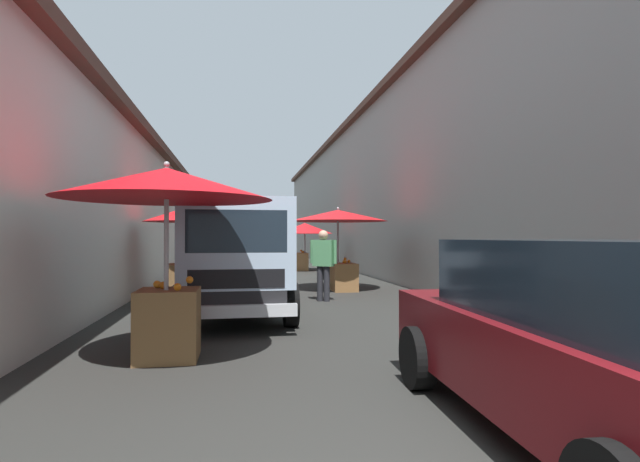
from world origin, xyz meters
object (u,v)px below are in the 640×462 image
fruit_stall_near_right (167,205)px  fruit_stall_far_right (339,226)px  fruit_stall_near_left (304,233)px  delivery_truck (237,262)px  vendor_in_shade (323,260)px  plastic_stool (190,276)px  parked_scooter (324,266)px  vendor_by_crates (209,256)px  fruit_stall_far_left (189,228)px  hatchback_car (596,340)px

fruit_stall_near_right → fruit_stall_far_right: fruit_stall_near_right is taller
fruit_stall_near_right → fruit_stall_near_left: size_ratio=1.04×
fruit_stall_near_right → delivery_truck: 2.84m
vendor_in_shade → plastic_stool: bearing=42.2°
delivery_truck → parked_scooter: delivery_truck is taller
vendor_by_crates → plastic_stool: 1.52m
fruit_stall_far_left → delivery_truck: (-3.42, -1.15, -0.66)m
delivery_truck → plastic_stool: delivery_truck is taller
fruit_stall_far_left → hatchback_car: 9.70m
fruit_stall_near_left → delivery_truck: fruit_stall_near_left is taller
fruit_stall_far_left → vendor_by_crates: (3.88, -0.24, -0.83)m
vendor_in_shade → fruit_stall_far_left: bearing=70.0°
delivery_truck → fruit_stall_near_left: bearing=-13.2°
hatchback_car → fruit_stall_far_right: bearing=-1.2°
fruit_stall_far_right → delivery_truck: fruit_stall_far_right is taller
vendor_in_shade → plastic_stool: size_ratio=3.74×
fruit_stall_far_right → vendor_in_shade: (-2.12, 0.81, -0.85)m
fruit_stall_far_right → fruit_stall_near_left: fruit_stall_far_right is taller
vendor_in_shade → fruit_stall_near_left: bearing=-5.2°
delivery_truck → fruit_stall_near_right: bearing=162.6°
fruit_stall_far_left → plastic_stool: size_ratio=5.30×
fruit_stall_far_right → hatchback_car: 9.96m
fruit_stall_far_left → fruit_stall_near_left: size_ratio=0.95×
fruit_stall_near_right → vendor_by_crates: fruit_stall_near_right is taller
fruit_stall_far_right → vendor_in_shade: fruit_stall_far_right is taller
delivery_truck → vendor_by_crates: delivery_truck is taller
hatchback_car → vendor_by_crates: size_ratio=2.61×
parked_scooter → vendor_by_crates: bearing=105.1°
plastic_stool → fruit_stall_near_left: bearing=-34.1°
vendor_by_crates → hatchback_car: bearing=-164.8°
plastic_stool → vendor_by_crates: bearing=-18.4°
hatchback_car → delivery_truck: delivery_truck is taller
vendor_in_shade → plastic_stool: (3.65, 3.31, -0.61)m
fruit_stall_far_right → plastic_stool: size_ratio=6.31×
fruit_stall_far_left → vendor_by_crates: fruit_stall_far_left is taller
hatchback_car → vendor_in_shade: (7.78, 0.60, 0.20)m
parked_scooter → plastic_stool: size_ratio=3.78×
fruit_stall_far_left → fruit_stall_far_right: size_ratio=0.84×
hatchback_car → parked_scooter: (13.85, -0.50, -0.29)m
fruit_stall_near_left → fruit_stall_near_right: bearing=166.1°
parked_scooter → delivery_truck: bearing=160.0°
fruit_stall_near_right → fruit_stall_near_left: fruit_stall_near_right is taller
fruit_stall_near_right → delivery_truck: (2.59, -0.81, -0.81)m
delivery_truck → parked_scooter: 8.92m
fruit_stall_near_right → vendor_by_crates: (9.89, 0.10, -0.99)m
fruit_stall_near_right → fruit_stall_near_left: (14.75, -3.66, -0.21)m
delivery_truck → parked_scooter: bearing=-20.0°
vendor_in_shade → fruit_stall_far_right: bearing=-20.9°
fruit_stall_far_right → hatchback_car: size_ratio=0.69×
hatchback_car → vendor_in_shade: vendor_in_shade is taller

